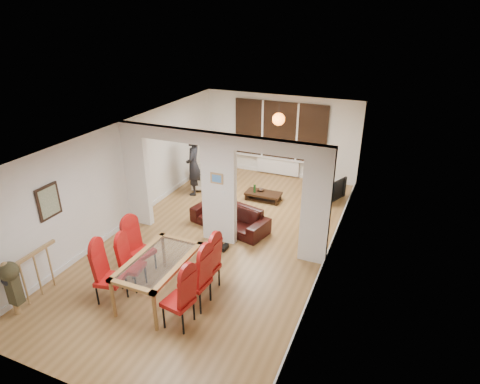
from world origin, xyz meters
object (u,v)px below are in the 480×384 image
Objects in this scene: sofa at (230,217)px; dining_chair_ra at (178,298)px; armchair at (204,177)px; dining_chair_rc at (205,264)px; television at (332,190)px; bowl at (261,190)px; dining_table at (160,278)px; coffee_table at (263,196)px; dining_chair_rb at (195,278)px; person at (193,165)px; bottle at (255,188)px; dining_chair_lb at (132,264)px; dining_chair_lc at (141,249)px; dining_chair_la at (110,276)px.

dining_chair_ra is at bearing -66.36° from sofa.
sofa is at bearing 16.51° from armchair.
dining_chair_rc is 1.10× the size of television.
armchair is 1.83m from bowl.
dining_chair_rc is at bearing 35.34° from dining_table.
coffee_table is at bearing 96.68° from sofa.
person is (-2.39, 4.32, 0.29)m from dining_chair_rb.
bottle is at bearing 84.58° from person.
dining_table reaches higher than armchair.
television is at bearing 54.52° from dining_chair_lb.
television is (3.81, 1.12, -0.58)m from person.
dining_chair_lc is 4.39m from armchair.
dining_chair_rc is 4.16m from bottle.
person is at bearing -171.35° from bottle.
dining_chair_rb is at bearing -81.97° from dining_chair_rc.
dining_chair_lc is 5.56× the size of bowl.
dining_chair_rc is 4.53× the size of bottle.
coffee_table is at bearing 87.86° from dining_chair_lc.
dining_chair_la is 1.11× the size of dining_chair_lb.
coffee_table is (-0.33, 4.20, -0.46)m from dining_chair_rc.
sofa is (-0.60, 2.85, -0.30)m from dining_chair_rb.
dining_chair_rb is 4.79m from bowl.
dining_chair_la is at bearing -90.48° from sofa.
dining_table is 8.43× the size of bowl.
dining_chair_lc is at bearing -104.86° from coffee_table.
television is (1.42, 5.43, -0.29)m from dining_chair_rb.
dining_chair_rb is (1.38, -0.00, 0.08)m from dining_chair_lb.
sofa is at bearing 64.05° from dining_chair_la.
dining_table is at bearing -141.05° from dining_chair_rc.
dining_chair_la is at bearing -16.14° from armchair.
dining_chair_ra is at bearing -13.19° from dining_chair_la.
dining_chair_ra is 0.56m from dining_chair_rb.
coffee_table is 4.94× the size of bowl.
dining_chair_rb is 4.71m from coffee_table.
dining_chair_rc is at bearing 99.06° from dining_chair_rb.
person is at bearing 123.65° from dining_chair_rb.
dining_chair_rc is (0.70, 0.50, 0.17)m from dining_table.
dining_chair_la reaches higher than dining_chair_lb.
dining_chair_lc is at bearing 79.53° from dining_chair_la.
dining_chair_lc is at bearing 172.00° from television.
dining_chair_la is at bearing 176.39° from television.
person is (-0.90, 3.86, 0.32)m from dining_chair_lc.
dining_chair_rc reaches higher than dining_chair_ra.
bottle is at bearing 58.71° from armchair.
dining_chair_rc reaches higher than sofa.
dining_chair_la reaches higher than dining_chair_ra.
bowl is at bearing 100.43° from dining_chair_rb.
dining_chair_lb reaches higher than television.
bottle is (1.70, -0.18, 0.01)m from armchair.
dining_table is 4.62m from bottle.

